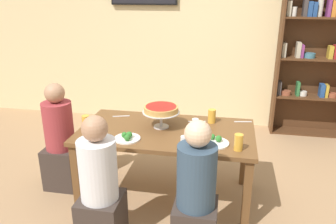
# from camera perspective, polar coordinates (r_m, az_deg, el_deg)

# --- Properties ---
(ground_plane) EXTENTS (12.00, 12.00, 0.00)m
(ground_plane) POSITION_cam_1_polar(r_m,az_deg,el_deg) (3.61, -0.30, -13.93)
(ground_plane) COLOR #9E7A56
(rear_partition) EXTENTS (8.00, 0.12, 2.80)m
(rear_partition) POSITION_cam_1_polar(r_m,az_deg,el_deg) (5.20, 4.40, 13.25)
(rear_partition) COLOR beige
(rear_partition) RESTS_ON ground_plane
(dining_table) EXTENTS (1.68, 0.90, 0.74)m
(dining_table) POSITION_cam_1_polar(r_m,az_deg,el_deg) (3.29, -0.32, -4.50)
(dining_table) COLOR brown
(dining_table) RESTS_ON ground_plane
(bookshelf) EXTENTS (1.10, 0.30, 2.21)m
(bookshelf) POSITION_cam_1_polar(r_m,az_deg,el_deg) (5.17, 24.16, 8.59)
(bookshelf) COLOR #4C2D19
(bookshelf) RESTS_ON ground_plane
(diner_head_west) EXTENTS (0.34, 0.34, 1.15)m
(diner_head_west) POSITION_cam_1_polar(r_m,az_deg,el_deg) (3.72, -17.71, -5.18)
(diner_head_west) COLOR #382D28
(diner_head_west) RESTS_ON ground_plane
(diner_near_right) EXTENTS (0.34, 0.34, 1.15)m
(diner_near_right) POSITION_cam_1_polar(r_m,az_deg,el_deg) (2.69, 4.72, -14.61)
(diner_near_right) COLOR #382D28
(diner_near_right) RESTS_ON ground_plane
(diner_near_left) EXTENTS (0.34, 0.34, 1.15)m
(diner_near_left) POSITION_cam_1_polar(r_m,az_deg,el_deg) (2.82, -11.45, -13.27)
(diner_near_left) COLOR #382D28
(diner_near_left) RESTS_ON ground_plane
(deep_dish_pizza_stand) EXTENTS (0.36, 0.36, 0.22)m
(deep_dish_pizza_stand) POSITION_cam_1_polar(r_m,az_deg,el_deg) (3.26, -1.18, 0.33)
(deep_dish_pizza_stand) COLOR silver
(deep_dish_pizza_stand) RESTS_ON dining_table
(salad_plate_near_diner) EXTENTS (0.26, 0.26, 0.07)m
(salad_plate_near_diner) POSITION_cam_1_polar(r_m,az_deg,el_deg) (3.01, 7.92, -4.98)
(salad_plate_near_diner) COLOR white
(salad_plate_near_diner) RESTS_ON dining_table
(salad_plate_far_diner) EXTENTS (0.24, 0.24, 0.07)m
(salad_plate_far_diner) POSITION_cam_1_polar(r_m,az_deg,el_deg) (3.07, -6.92, -4.30)
(salad_plate_far_diner) COLOR white
(salad_plate_far_diner) RESTS_ON dining_table
(beer_glass_amber_tall) EXTENTS (0.08, 0.08, 0.14)m
(beer_glass_amber_tall) POSITION_cam_1_polar(r_m,az_deg,el_deg) (3.44, 7.43, -0.68)
(beer_glass_amber_tall) COLOR gold
(beer_glass_amber_tall) RESTS_ON dining_table
(beer_glass_amber_short) EXTENTS (0.07, 0.07, 0.14)m
(beer_glass_amber_short) POSITION_cam_1_polar(r_m,az_deg,el_deg) (2.90, 11.85, -5.04)
(beer_glass_amber_short) COLOR gold
(beer_glass_amber_short) RESTS_ON dining_table
(beer_glass_amber_spare) EXTENTS (0.07, 0.07, 0.17)m
(beer_glass_amber_spare) POSITION_cam_1_polar(r_m,az_deg,el_deg) (3.28, -13.70, -1.95)
(beer_glass_amber_spare) COLOR gold
(beer_glass_amber_spare) RESTS_ON dining_table
(water_glass_clear_near) EXTENTS (0.07, 0.07, 0.10)m
(water_glass_clear_near) POSITION_cam_1_polar(r_m,az_deg,el_deg) (2.89, 2.79, -5.10)
(water_glass_clear_near) COLOR white
(water_glass_clear_near) RESTS_ON dining_table
(water_glass_clear_far) EXTENTS (0.06, 0.06, 0.12)m
(water_glass_clear_far) POSITION_cam_1_polar(r_m,az_deg,el_deg) (3.24, 4.63, -2.14)
(water_glass_clear_far) COLOR white
(water_glass_clear_far) RESTS_ON dining_table
(cutlery_fork_near) EXTENTS (0.18, 0.07, 0.00)m
(cutlery_fork_near) POSITION_cam_1_polar(r_m,az_deg,el_deg) (3.60, -1.00, -0.69)
(cutlery_fork_near) COLOR silver
(cutlery_fork_near) RESTS_ON dining_table
(cutlery_knife_near) EXTENTS (0.18, 0.06, 0.00)m
(cutlery_knife_near) POSITION_cam_1_polar(r_m,az_deg,el_deg) (3.47, 4.93, -1.60)
(cutlery_knife_near) COLOR silver
(cutlery_knife_near) RESTS_ON dining_table
(cutlery_fork_far) EXTENTS (0.18, 0.05, 0.00)m
(cutlery_fork_far) POSITION_cam_1_polar(r_m,az_deg,el_deg) (3.53, 12.57, -1.60)
(cutlery_fork_far) COLOR silver
(cutlery_fork_far) RESTS_ON dining_table
(cutlery_knife_far) EXTENTS (0.18, 0.07, 0.00)m
(cutlery_knife_far) POSITION_cam_1_polar(r_m,az_deg,el_deg) (3.63, -7.93, -0.69)
(cutlery_knife_far) COLOR silver
(cutlery_knife_far) RESTS_ON dining_table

